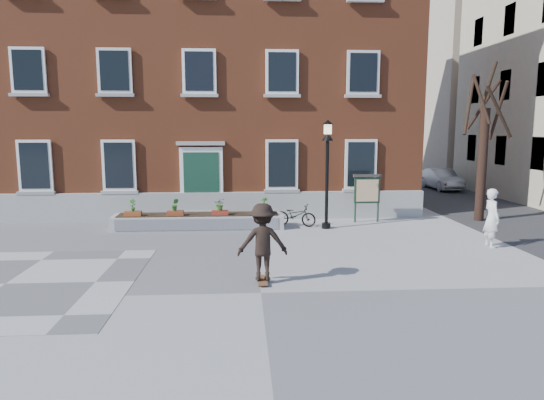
{
  "coord_description": "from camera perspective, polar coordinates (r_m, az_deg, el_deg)",
  "views": [
    {
      "loc": [
        -0.41,
        -10.39,
        3.65
      ],
      "look_at": [
        0.5,
        4.0,
        1.5
      ],
      "focal_mm": 32.0,
      "sensor_mm": 36.0,
      "label": 1
    }
  ],
  "objects": [
    {
      "name": "parked_car",
      "position": [
        30.62,
        19.3,
        2.32
      ],
      "size": [
        1.44,
        3.77,
        1.23
      ],
      "primitive_type": "imported",
      "rotation": [
        0.0,
        0.0,
        0.04
      ],
      "color": "#A5A8AA",
      "rests_on": "ground"
    },
    {
      "name": "bare_tree",
      "position": [
        20.68,
        23.59,
        5.4
      ],
      "size": [
        1.83,
        1.83,
        6.16
      ],
      "color": "black",
      "rests_on": "ground"
    },
    {
      "name": "notice_board",
      "position": [
        19.13,
        11.13,
        1.15
      ],
      "size": [
        1.1,
        0.16,
        1.87
      ],
      "color": "#1B3728",
      "rests_on": "ground"
    },
    {
      "name": "checker_patch",
      "position": [
        13.2,
        -28.86,
        -8.63
      ],
      "size": [
        6.0,
        6.0,
        0.01
      ],
      "primitive_type": "cube",
      "color": "#5C5B5E",
      "rests_on": "ground"
    },
    {
      "name": "lamp_post",
      "position": [
        17.57,
        6.52,
        4.8
      ],
      "size": [
        0.4,
        0.4,
        3.93
      ],
      "color": "black",
      "rests_on": "ground"
    },
    {
      "name": "bystander",
      "position": [
        16.34,
        24.44,
        -1.94
      ],
      "size": [
        0.44,
        0.66,
        1.82
      ],
      "primitive_type": "imported",
      "rotation": [
        0.0,
        0.0,
        1.57
      ],
      "color": "white",
      "rests_on": "ground"
    },
    {
      "name": "bicycle",
      "position": [
        18.17,
        2.75,
        -1.78
      ],
      "size": [
        1.67,
        1.1,
        0.83
      ],
      "primitive_type": "imported",
      "rotation": [
        0.0,
        0.0,
        1.19
      ],
      "color": "black",
      "rests_on": "ground"
    },
    {
      "name": "side_street",
      "position": [
        35.5,
        28.42,
        12.94
      ],
      "size": [
        15.2,
        36.0,
        14.5
      ],
      "color": "#363639",
      "rests_on": "ground"
    },
    {
      "name": "skateboarder",
      "position": [
        11.43,
        -1.12,
        -4.97
      ],
      "size": [
        1.21,
        0.78,
        1.91
      ],
      "color": "brown",
      "rests_on": "ground"
    },
    {
      "name": "ground",
      "position": [
        11.02,
        -1.31,
        -10.87
      ],
      "size": [
        100.0,
        100.0,
        0.0
      ],
      "primitive_type": "plane",
      "color": "gray",
      "rests_on": "ground"
    },
    {
      "name": "brick_building",
      "position": [
        24.56,
        -7.55,
        14.61
      ],
      "size": [
        18.4,
        10.85,
        12.6
      ],
      "color": "brown",
      "rests_on": "ground"
    },
    {
      "name": "planter_assembly",
      "position": [
        17.95,
        -8.6,
        -2.35
      ],
      "size": [
        6.2,
        1.12,
        1.15
      ],
      "color": "beige",
      "rests_on": "ground"
    }
  ]
}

